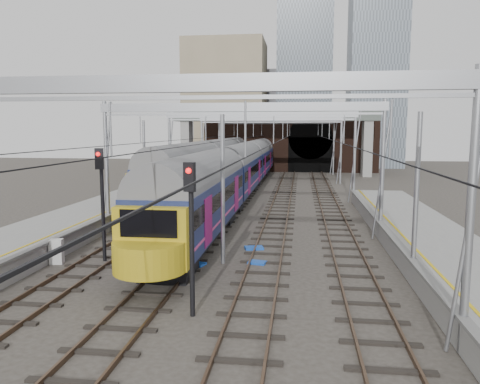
# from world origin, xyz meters

# --- Properties ---
(ground) EXTENTS (160.00, 160.00, 0.00)m
(ground) POSITION_xyz_m (0.00, 0.00, 0.00)
(ground) COLOR #38332D
(ground) RESTS_ON ground
(platform_left) EXTENTS (4.32, 55.00, 1.12)m
(platform_left) POSITION_xyz_m (-10.18, 2.50, 0.55)
(platform_left) COLOR gray
(platform_left) RESTS_ON ground
(platform_right) EXTENTS (4.32, 47.00, 1.12)m
(platform_right) POSITION_xyz_m (10.18, -1.50, 0.55)
(platform_right) COLOR gray
(platform_right) RESTS_ON ground
(tracks) EXTENTS (14.40, 80.00, 0.22)m
(tracks) POSITION_xyz_m (0.00, 15.00, 0.02)
(tracks) COLOR #4C3828
(tracks) RESTS_ON ground
(overhead_line) EXTENTS (16.80, 80.00, 8.00)m
(overhead_line) POSITION_xyz_m (0.00, 21.49, 6.57)
(overhead_line) COLOR gray
(overhead_line) RESTS_ON ground
(retaining_wall) EXTENTS (28.00, 2.75, 9.00)m
(retaining_wall) POSITION_xyz_m (1.40, 51.93, 4.33)
(retaining_wall) COLOR black
(retaining_wall) RESTS_ON ground
(overbridge) EXTENTS (28.00, 3.00, 9.25)m
(overbridge) POSITION_xyz_m (0.00, 46.00, 7.27)
(overbridge) COLOR gray
(overbridge) RESTS_ON ground
(city_skyline) EXTENTS (37.50, 27.50, 60.00)m
(city_skyline) POSITION_xyz_m (2.73, 70.48, 17.09)
(city_skyline) COLOR tan
(city_skyline) RESTS_ON ground
(train_main) EXTENTS (2.97, 68.54, 5.05)m
(train_main) POSITION_xyz_m (-2.00, 31.48, 2.59)
(train_main) COLOR black
(train_main) RESTS_ON ground
(train_second) EXTENTS (3.09, 53.61, 5.22)m
(train_second) POSITION_xyz_m (-6.00, 35.97, 2.66)
(train_second) COLOR black
(train_second) RESTS_ON ground
(signal_near_left) EXTENTS (0.42, 0.49, 5.45)m
(signal_near_left) POSITION_xyz_m (-5.75, 1.63, 3.38)
(signal_near_left) COLOR black
(signal_near_left) RESTS_ON ground
(signal_near_centre) EXTENTS (0.40, 0.48, 5.25)m
(signal_near_centre) POSITION_xyz_m (0.01, -4.46, 3.28)
(signal_near_centre) COLOR black
(signal_near_centre) RESTS_ON ground
(relay_cabinet) EXTENTS (0.68, 0.60, 1.17)m
(relay_cabinet) POSITION_xyz_m (-7.80, 0.94, 0.58)
(relay_cabinet) COLOR silver
(relay_cabinet) RESTS_ON ground
(equip_cover_a) EXTENTS (0.94, 0.76, 0.10)m
(equip_cover_a) POSITION_xyz_m (1.61, 2.17, 0.05)
(equip_cover_a) COLOR blue
(equip_cover_a) RESTS_ON ground
(equip_cover_b) EXTENTS (1.02, 0.85, 0.10)m
(equip_cover_b) POSITION_xyz_m (-1.23, 1.54, 0.05)
(equip_cover_b) COLOR blue
(equip_cover_b) RESTS_ON ground
(equip_cover_c) EXTENTS (1.11, 0.91, 0.11)m
(equip_cover_c) POSITION_xyz_m (1.20, 4.87, 0.06)
(equip_cover_c) COLOR blue
(equip_cover_c) RESTS_ON ground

